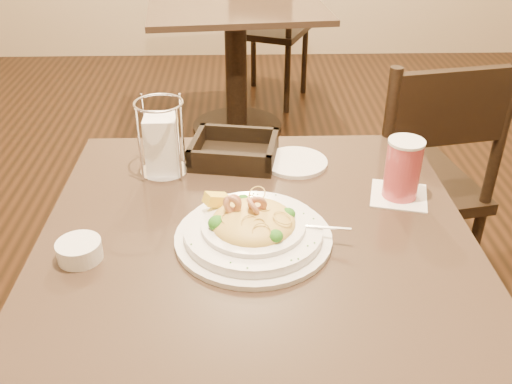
{
  "coord_description": "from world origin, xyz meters",
  "views": [
    {
      "loc": [
        -0.03,
        -0.98,
        1.42
      ],
      "look_at": [
        0.0,
        0.02,
        0.81
      ],
      "focal_mm": 40.0,
      "sensor_mm": 36.0,
      "label": 1
    }
  ],
  "objects_px": {
    "background_table": "(236,45)",
    "side_plate": "(295,162)",
    "pasta_bowl": "(253,228)",
    "dining_chair_far": "(267,25)",
    "bread_basket": "(234,153)",
    "napkin_caddy": "(162,143)",
    "drink_glass": "(403,169)",
    "dining_chair_near": "(415,179)",
    "butter_ramekin": "(79,250)",
    "main_table": "(256,311)"
  },
  "relations": [
    {
      "from": "dining_chair_near",
      "to": "bread_basket",
      "type": "relative_size",
      "value": 3.94
    },
    {
      "from": "dining_chair_near",
      "to": "main_table",
      "type": "bearing_deg",
      "value": 38.03
    },
    {
      "from": "bread_basket",
      "to": "dining_chair_near",
      "type": "bearing_deg",
      "value": 26.88
    },
    {
      "from": "main_table",
      "to": "dining_chair_far",
      "type": "xyz_separation_m",
      "value": [
        0.14,
        2.52,
        -0.0
      ]
    },
    {
      "from": "pasta_bowl",
      "to": "side_plate",
      "type": "distance_m",
      "value": 0.34
    },
    {
      "from": "dining_chair_near",
      "to": "dining_chair_far",
      "type": "xyz_separation_m",
      "value": [
        -0.4,
        1.91,
        0.0
      ]
    },
    {
      "from": "background_table",
      "to": "dining_chair_far",
      "type": "distance_m",
      "value": 0.47
    },
    {
      "from": "pasta_bowl",
      "to": "drink_glass",
      "type": "relative_size",
      "value": 2.33
    },
    {
      "from": "drink_glass",
      "to": "butter_ramekin",
      "type": "bearing_deg",
      "value": -162.53
    },
    {
      "from": "pasta_bowl",
      "to": "napkin_caddy",
      "type": "distance_m",
      "value": 0.36
    },
    {
      "from": "main_table",
      "to": "side_plate",
      "type": "bearing_deg",
      "value": 69.44
    },
    {
      "from": "main_table",
      "to": "dining_chair_far",
      "type": "relative_size",
      "value": 0.97
    },
    {
      "from": "pasta_bowl",
      "to": "drink_glass",
      "type": "height_order",
      "value": "drink_glass"
    },
    {
      "from": "bread_basket",
      "to": "napkin_caddy",
      "type": "relative_size",
      "value": 1.26
    },
    {
      "from": "main_table",
      "to": "bread_basket",
      "type": "relative_size",
      "value": 3.81
    },
    {
      "from": "side_plate",
      "to": "drink_glass",
      "type": "bearing_deg",
      "value": -35.77
    },
    {
      "from": "main_table",
      "to": "dining_chair_near",
      "type": "bearing_deg",
      "value": 48.75
    },
    {
      "from": "main_table",
      "to": "butter_ramekin",
      "type": "distance_m",
      "value": 0.44
    },
    {
      "from": "background_table",
      "to": "pasta_bowl",
      "type": "distance_m",
      "value": 2.14
    },
    {
      "from": "main_table",
      "to": "drink_glass",
      "type": "distance_m",
      "value": 0.47
    },
    {
      "from": "background_table",
      "to": "side_plate",
      "type": "xyz_separation_m",
      "value": [
        0.16,
        -1.8,
        0.24
      ]
    },
    {
      "from": "main_table",
      "to": "dining_chair_near",
      "type": "relative_size",
      "value": 0.97
    },
    {
      "from": "background_table",
      "to": "dining_chair_near",
      "type": "xyz_separation_m",
      "value": [
        0.59,
        -1.48,
        -0.0
      ]
    },
    {
      "from": "background_table",
      "to": "drink_glass",
      "type": "bearing_deg",
      "value": -78.9
    },
    {
      "from": "background_table",
      "to": "butter_ramekin",
      "type": "relative_size",
      "value": 11.28
    },
    {
      "from": "dining_chair_near",
      "to": "butter_ramekin",
      "type": "distance_m",
      "value": 1.15
    },
    {
      "from": "bread_basket",
      "to": "drink_glass",
      "type": "bearing_deg",
      "value": -26.54
    },
    {
      "from": "napkin_caddy",
      "to": "background_table",
      "type": "bearing_deg",
      "value": 84.8
    },
    {
      "from": "bread_basket",
      "to": "butter_ramekin",
      "type": "xyz_separation_m",
      "value": [
        -0.3,
        -0.4,
        -0.0
      ]
    },
    {
      "from": "drink_glass",
      "to": "butter_ramekin",
      "type": "distance_m",
      "value": 0.71
    },
    {
      "from": "dining_chair_near",
      "to": "butter_ramekin",
      "type": "relative_size",
      "value": 10.65
    },
    {
      "from": "dining_chair_near",
      "to": "pasta_bowl",
      "type": "relative_size",
      "value": 2.61
    },
    {
      "from": "dining_chair_near",
      "to": "side_plate",
      "type": "relative_size",
      "value": 5.73
    },
    {
      "from": "butter_ramekin",
      "to": "dining_chair_near",
      "type": "bearing_deg",
      "value": 38.41
    },
    {
      "from": "dining_chair_near",
      "to": "bread_basket",
      "type": "xyz_separation_m",
      "value": [
        -0.58,
        -0.3,
        0.26
      ]
    },
    {
      "from": "main_table",
      "to": "dining_chair_near",
      "type": "distance_m",
      "value": 0.81
    },
    {
      "from": "drink_glass",
      "to": "main_table",
      "type": "bearing_deg",
      "value": -159.43
    },
    {
      "from": "dining_chair_far",
      "to": "side_plate",
      "type": "height_order",
      "value": "dining_chair_far"
    },
    {
      "from": "bread_basket",
      "to": "background_table",
      "type": "bearing_deg",
      "value": 90.17
    },
    {
      "from": "background_table",
      "to": "drink_glass",
      "type": "xyz_separation_m",
      "value": [
        0.39,
        -1.96,
        0.3
      ]
    },
    {
      "from": "side_plate",
      "to": "napkin_caddy",
      "type": "bearing_deg",
      "value": -174.51
    },
    {
      "from": "background_table",
      "to": "side_plate",
      "type": "relative_size",
      "value": 6.07
    },
    {
      "from": "pasta_bowl",
      "to": "napkin_caddy",
      "type": "xyz_separation_m",
      "value": [
        -0.21,
        0.29,
        0.05
      ]
    },
    {
      "from": "dining_chair_near",
      "to": "dining_chair_far",
      "type": "height_order",
      "value": "same"
    },
    {
      "from": "drink_glass",
      "to": "bread_basket",
      "type": "distance_m",
      "value": 0.43
    },
    {
      "from": "background_table",
      "to": "dining_chair_far",
      "type": "relative_size",
      "value": 1.06
    },
    {
      "from": "dining_chair_near",
      "to": "bread_basket",
      "type": "distance_m",
      "value": 0.7
    },
    {
      "from": "pasta_bowl",
      "to": "dining_chair_far",
      "type": "bearing_deg",
      "value": 86.72
    },
    {
      "from": "background_table",
      "to": "napkin_caddy",
      "type": "height_order",
      "value": "napkin_caddy"
    },
    {
      "from": "dining_chair_far",
      "to": "drink_glass",
      "type": "bearing_deg",
      "value": 117.21
    }
  ]
}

